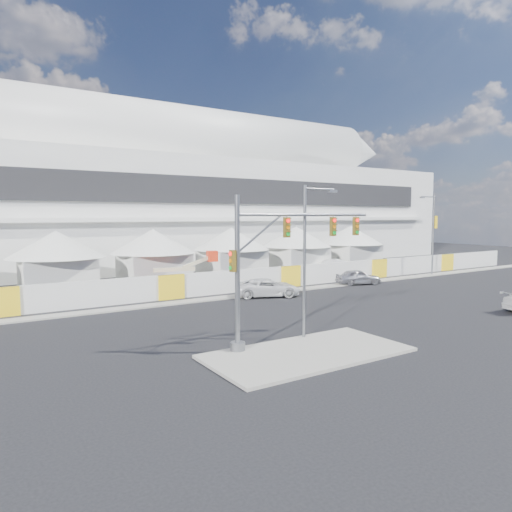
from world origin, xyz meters
TOP-DOWN VIEW (x-y plane):
  - ground at (0.00, 0.00)m, footprint 160.00×160.00m
  - median_island at (-6.00, -3.00)m, footprint 10.00×5.00m
  - far_curb at (20.00, 12.50)m, footprint 80.00×1.20m
  - stadium at (8.71, 41.50)m, footprint 80.00×24.80m
  - tent_row at (0.50, 24.00)m, footprint 53.40×8.40m
  - hoarding_fence at (6.00, 14.50)m, footprint 70.00×0.25m
  - scaffold_tower at (46.00, 36.00)m, footprint 4.40×4.40m
  - sedan_silver at (12.46, 12.00)m, footprint 3.13×4.68m
  - pickup_curb at (1.29, 11.27)m, footprint 4.41×5.96m
  - lot_car_a at (16.83, 19.42)m, footprint 3.48×5.28m
  - traffic_mast at (-6.95, -1.00)m, footprint 8.96×0.74m
  - streetlight_median at (-4.28, -0.80)m, footprint 2.27×0.23m
  - streetlight_curb at (24.33, 12.50)m, footprint 2.67×0.60m
  - boom_lift at (-4.72, 18.21)m, footprint 7.06×2.15m

SIDE VIEW (x-z plane):
  - ground at x=0.00m, z-range 0.00..0.00m
  - far_curb at x=20.00m, z-range 0.00..0.12m
  - median_island at x=-6.00m, z-range 0.00..0.15m
  - sedan_silver at x=12.46m, z-range 0.00..1.48m
  - pickup_curb at x=1.29m, z-range 0.00..1.51m
  - lot_car_a at x=16.83m, z-range 0.00..1.64m
  - boom_lift at x=-4.72m, z-range -0.81..2.70m
  - hoarding_fence at x=6.00m, z-range 0.00..2.00m
  - tent_row at x=0.50m, z-range 0.45..5.85m
  - traffic_mast at x=-6.95m, z-range 0.51..8.10m
  - streetlight_median at x=-4.28m, z-range 0.76..8.97m
  - streetlight_curb at x=24.33m, z-range 0.72..9.74m
  - scaffold_tower at x=46.00m, z-range 0.00..12.00m
  - stadium at x=8.71m, z-range -1.54..20.44m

